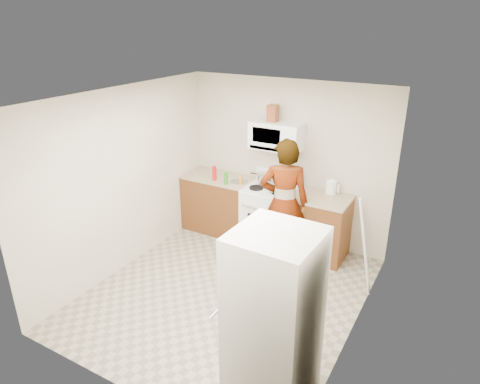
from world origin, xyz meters
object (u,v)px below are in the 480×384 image
Objects in this scene: gas_range at (271,214)px; microwave at (277,136)px; fridge at (274,319)px; saucepan at (265,178)px; kettle at (331,187)px; person at (284,204)px.

gas_range is 1.49× the size of microwave.
microwave is at bearing 117.02° from fridge.
gas_range is 0.56m from saucepan.
microwave is 4.01× the size of kettle.
fridge is at bearing -62.09° from saucepan.
fridge is 8.97× the size of kettle.
kettle is at bearing 14.23° from gas_range.
fridge is at bearing -63.94° from gas_range.
kettle is (0.85, 0.22, 0.54)m from gas_range.
person is 9.76× the size of kettle.
gas_range is 2.94m from fridge.
fridge is (1.28, -2.75, -0.85)m from microwave.
saucepan is (-1.01, -0.12, -0.01)m from kettle.
microwave is 3.24× the size of saucepan.
gas_range is 0.66× the size of fridge.
person is 0.79m from saucepan.
microwave reaches higher than person.
gas_range is at bearing -32.02° from saucepan.
kettle is (0.85, 0.09, -0.67)m from microwave.
person is at bearing -54.66° from microwave.
saucepan is at bearing -162.30° from kettle.
person is (0.40, -0.44, 0.44)m from gas_range.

